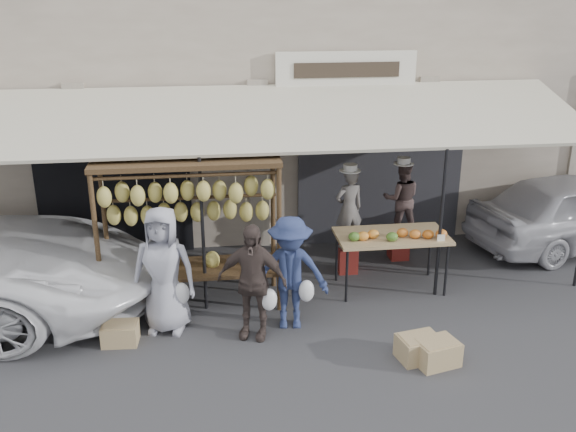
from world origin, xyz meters
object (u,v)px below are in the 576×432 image
(banana_rack, at_px, (189,204))
(vendor_left, at_px, (349,209))
(produce_table, at_px, (393,237))
(sedan, at_px, (576,210))
(customer_left, at_px, (164,270))
(customer_right, at_px, (290,273))
(vendor_right, at_px, (401,199))
(customer_mid, at_px, (252,281))
(crate_near_b, at_px, (436,353))
(crate_near_a, at_px, (419,348))
(crate_far, at_px, (120,333))

(banana_rack, relative_size, vendor_left, 1.96)
(vendor_left, bearing_deg, banana_rack, 2.77)
(produce_table, relative_size, sedan, 0.43)
(customer_left, distance_m, customer_right, 1.70)
(vendor_right, relative_size, customer_mid, 0.80)
(produce_table, relative_size, crate_near_b, 3.26)
(vendor_left, height_order, sedan, vendor_left)
(banana_rack, distance_m, crate_near_a, 3.70)
(crate_near_a, bearing_deg, crate_near_b, -37.18)
(vendor_right, relative_size, crate_far, 2.79)
(banana_rack, xyz_separation_m, produce_table, (3.04, 0.10, -0.70))
(vendor_right, relative_size, customer_left, 0.73)
(vendor_right, bearing_deg, crate_near_a, 86.01)
(vendor_left, height_order, vendor_right, vendor_left)
(vendor_left, distance_m, crate_near_a, 2.89)
(vendor_left, bearing_deg, crate_near_b, 84.63)
(customer_left, bearing_deg, vendor_left, 39.66)
(customer_left, xyz_separation_m, crate_far, (-0.60, -0.30, -0.75))
(customer_left, bearing_deg, crate_near_a, -8.66)
(vendor_right, height_order, crate_far, vendor_right)
(vendor_right, bearing_deg, banana_rack, 27.85)
(customer_left, relative_size, customer_mid, 1.10)
(customer_mid, bearing_deg, crate_near_b, -5.48)
(banana_rack, relative_size, sedan, 0.65)
(customer_mid, distance_m, customer_right, 0.57)
(customer_left, xyz_separation_m, crate_near_b, (3.39, -1.33, -0.73))
(produce_table, height_order, vendor_right, vendor_right)
(banana_rack, relative_size, produce_table, 1.53)
(produce_table, height_order, customer_right, customer_right)
(produce_table, relative_size, vendor_left, 1.28)
(sedan, bearing_deg, customer_mid, 98.92)
(customer_left, bearing_deg, crate_near_b, -9.71)
(produce_table, xyz_separation_m, customer_right, (-1.70, -0.93, -0.07))
(produce_table, relative_size, customer_left, 0.96)
(banana_rack, xyz_separation_m, sedan, (6.83, 1.41, -0.90))
(customer_left, relative_size, crate_near_b, 3.41)
(crate_near_b, distance_m, sedan, 5.14)
(customer_left, xyz_separation_m, customer_right, (1.70, -0.14, -0.08))
(produce_table, distance_m, customer_right, 1.94)
(produce_table, bearing_deg, customer_mid, -153.47)
(customer_right, bearing_deg, customer_mid, -154.42)
(customer_mid, distance_m, crate_far, 1.88)
(banana_rack, bearing_deg, customer_mid, -51.65)
(sedan, bearing_deg, crate_near_a, 116.51)
(banana_rack, xyz_separation_m, crate_near_a, (2.85, -1.88, -1.42))
(customer_left, distance_m, crate_near_a, 3.50)
(vendor_right, relative_size, crate_near_a, 2.50)
(customer_left, height_order, customer_mid, customer_left)
(banana_rack, relative_size, crate_near_b, 4.98)
(crate_far, bearing_deg, crate_near_a, -13.13)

